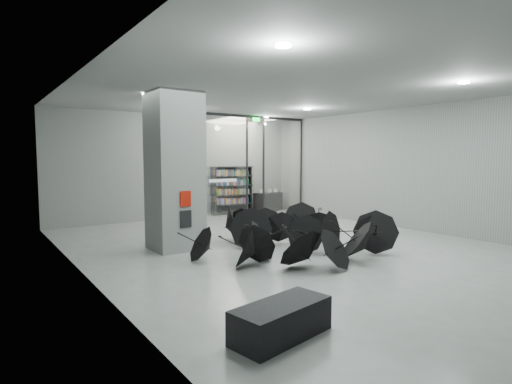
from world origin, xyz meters
TOP-DOWN VIEW (x-y plane):
  - room at (0.00, 0.00)m, footprint 14.00×14.02m
  - column at (-2.50, 2.00)m, footprint 1.20×1.20m
  - fire_cabinet at (-2.50, 1.38)m, footprint 0.28×0.04m
  - info_panel at (-2.50, 1.38)m, footprint 0.30×0.03m
  - exit_sign at (2.40, 5.30)m, footprint 0.30×0.06m
  - glass_partition at (2.39, 5.50)m, footprint 5.06×0.08m
  - bench at (-3.55, -3.67)m, footprint 1.49×0.83m
  - bookshelf at (2.19, 6.75)m, footprint 1.84×0.58m
  - shop_counter at (3.94, 6.56)m, footprint 1.48×0.89m
  - umbrella_cluster at (-0.25, -0.07)m, footprint 5.07×5.04m

SIDE VIEW (x-z plane):
  - bench at x=-3.55m, z-range 0.00..0.45m
  - umbrella_cluster at x=-0.25m, z-range -0.34..0.97m
  - shop_counter at x=3.94m, z-range 0.00..0.83m
  - info_panel at x=-2.50m, z-range 0.64..1.06m
  - bookshelf at x=2.19m, z-range 0.00..1.99m
  - fire_cabinet at x=-2.50m, z-range 1.16..1.54m
  - column at x=-2.50m, z-range 0.00..4.00m
  - glass_partition at x=2.39m, z-range 0.18..4.18m
  - room at x=0.00m, z-range 0.84..4.85m
  - exit_sign at x=2.40m, z-range 3.74..3.90m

